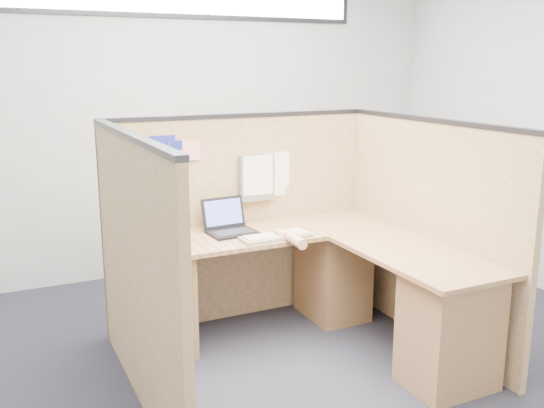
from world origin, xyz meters
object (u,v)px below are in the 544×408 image
l_desk (310,292)px  keyboard (276,237)px  laptop (229,224)px  mouse (281,235)px

l_desk → keyboard: 0.43m
l_desk → keyboard: bearing=130.0°
laptop → mouse: bearing=-53.1°
keyboard → mouse: size_ratio=4.91×
l_desk → mouse: bearing=122.6°
laptop → mouse: size_ratio=3.31×
l_desk → mouse: 0.42m
keyboard → mouse: 0.04m
laptop → mouse: laptop is taller
l_desk → laptop: laptop is taller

